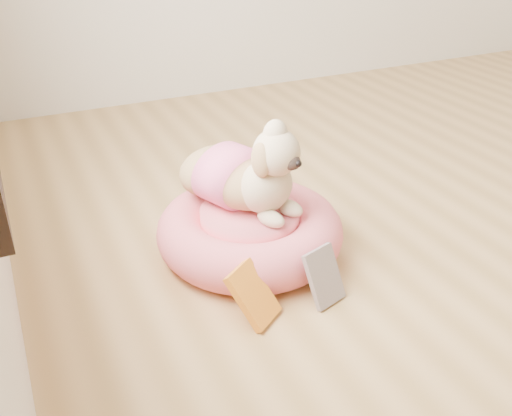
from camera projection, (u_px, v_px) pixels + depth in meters
name	position (u px, v px, depth m)	size (l,w,h in m)	color
pet_bed	(250.00, 231.00, 1.99)	(0.65, 0.65, 0.17)	#FD637D
dog	(244.00, 159.00, 1.89)	(0.33, 0.47, 0.35)	olive
book_yellow	(253.00, 295.00, 1.67)	(0.12, 0.02, 0.19)	yellow
book_white	(324.00, 277.00, 1.74)	(0.12, 0.02, 0.18)	silver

